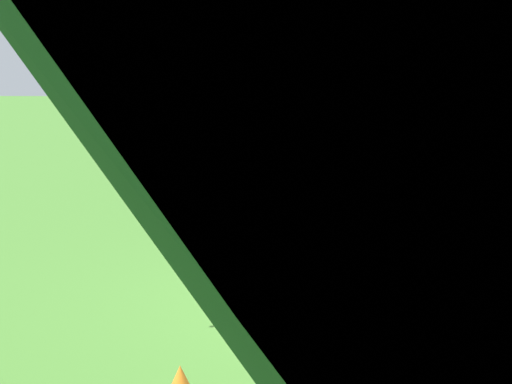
% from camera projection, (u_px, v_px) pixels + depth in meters
% --- Properties ---
extents(ground_plane, '(60.00, 60.00, 0.00)m').
position_uv_depth(ground_plane, '(368.00, 303.00, 8.44)').
color(ground_plane, '#42762C').
extents(person, '(0.57, 0.70, 1.29)m').
position_uv_depth(person, '(341.00, 236.00, 8.48)').
color(person, silver).
rests_on(person, ground_plane).
extents(dog, '(0.99, 0.56, 0.58)m').
position_uv_depth(dog, '(152.00, 161.00, 7.21)').
color(dog, brown).
extents(frisbee_flying, '(0.37, 0.38, 0.14)m').
position_uv_depth(frisbee_flying, '(183.00, 126.00, 7.28)').
color(frisbee_flying, yellow).
extents(frisbee_held, '(0.35, 0.36, 0.12)m').
position_uv_depth(frisbee_held, '(338.00, 254.00, 8.12)').
color(frisbee_held, yellow).
rests_on(frisbee_held, person).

